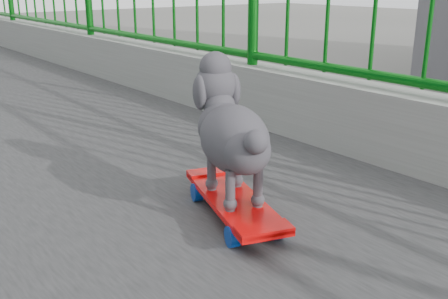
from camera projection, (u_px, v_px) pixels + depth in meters
name	position (u px, v px, depth m)	size (l,w,h in m)	color
skateboard	(234.00, 203.00, 1.67)	(0.32, 0.57, 0.07)	#F10808
poodle	(231.00, 131.00, 1.62)	(0.29, 0.46, 0.40)	#2E2B30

